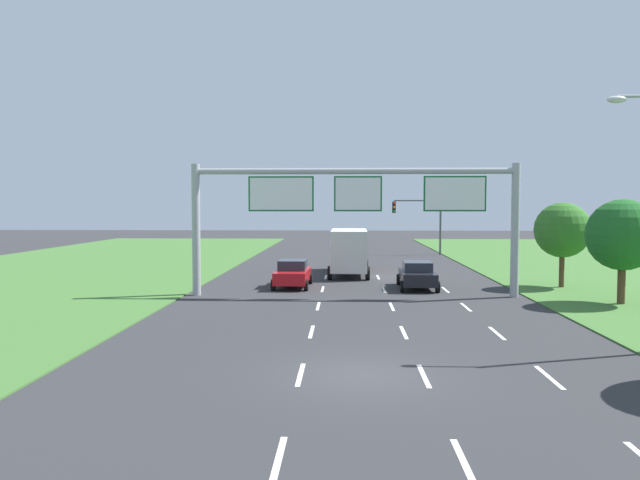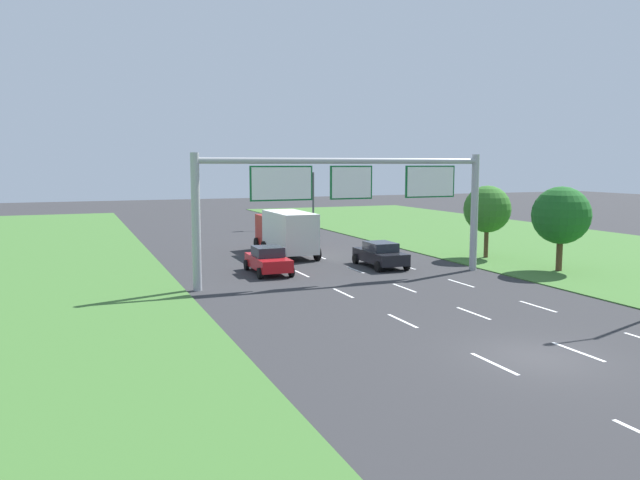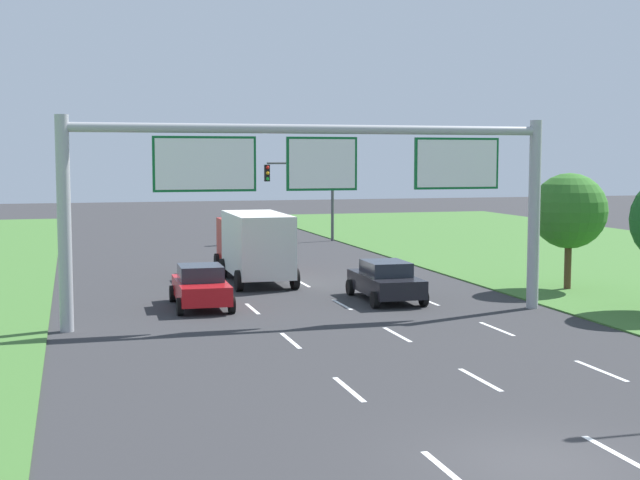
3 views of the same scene
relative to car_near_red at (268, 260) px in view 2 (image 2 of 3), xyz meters
name	(u,v)px [view 2 (image 2 of 3)]	position (x,y,z in m)	size (l,w,h in m)	color
ground_plane	(537,358)	(3.55, -18.89, -0.80)	(200.00, 200.00, 0.00)	#2D2D30
lane_dashes_inner_left	(443,340)	(1.80, -15.89, -0.79)	(0.14, 44.40, 0.01)	white
lane_dashes_inner_right	(520,330)	(5.30, -15.89, -0.79)	(0.14, 44.40, 0.01)	white
lane_dashes_slip	(589,322)	(8.80, -15.89, -0.79)	(0.14, 44.40, 0.01)	white
car_near_red	(268,260)	(0.00, 0.00, 0.00)	(2.18, 4.29, 1.59)	red
car_lead_silver	(380,254)	(7.25, -0.37, 0.00)	(2.26, 4.47, 1.56)	black
box_truck	(286,231)	(3.36, 6.66, 0.91)	(2.77, 7.90, 3.14)	#B21E19
sign_gantry	(350,191)	(3.70, -3.54, 4.14)	(17.24, 0.44, 7.00)	#9EA0A5
traffic_light_mast	(295,190)	(10.40, 24.30, 3.07)	(4.76, 0.49, 5.60)	#47494F
roadside_tree_mid	(561,216)	(16.41, -5.93, 2.59)	(3.44, 3.44, 5.12)	#513823
roadside_tree_far	(487,209)	(15.66, 0.16, 2.57)	(3.20, 3.20, 4.98)	#513823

